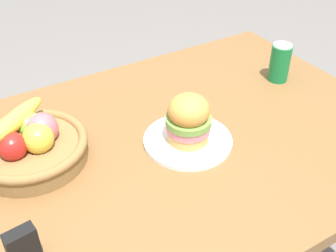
% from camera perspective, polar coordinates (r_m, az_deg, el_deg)
% --- Properties ---
extents(dining_table, '(1.40, 0.90, 0.75)m').
position_cam_1_polar(dining_table, '(1.20, -1.59, -6.47)').
color(dining_table, brown).
rests_on(dining_table, ground_plane).
extents(plate, '(0.24, 0.24, 0.01)m').
position_cam_1_polar(plate, '(1.14, 2.68, -1.95)').
color(plate, white).
rests_on(plate, dining_table).
extents(sandwich, '(0.12, 0.12, 0.14)m').
position_cam_1_polar(sandwich, '(1.10, 2.78, 0.98)').
color(sandwich, tan).
rests_on(sandwich, plate).
extents(soda_can, '(0.07, 0.07, 0.13)m').
position_cam_1_polar(soda_can, '(1.44, 14.85, 8.28)').
color(soda_can, '#147238').
rests_on(soda_can, dining_table).
extents(fruit_basket, '(0.29, 0.29, 0.14)m').
position_cam_1_polar(fruit_basket, '(1.12, -18.18, -2.28)').
color(fruit_basket, olive).
rests_on(fruit_basket, dining_table).
extents(napkin_holder, '(0.06, 0.04, 0.09)m').
position_cam_1_polar(napkin_holder, '(0.89, -18.96, -15.23)').
color(napkin_holder, black).
rests_on(napkin_holder, dining_table).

